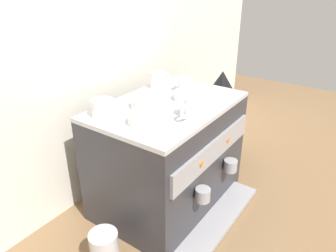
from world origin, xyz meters
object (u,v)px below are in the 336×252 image
(espresso_machine, at_px, (169,155))
(milk_pitcher, at_px, (105,250))
(ceramic_cup_2, at_px, (159,80))
(ceramic_bowl_1, at_px, (186,96))
(ceramic_bowl_2, at_px, (147,103))
(ceramic_cup_3, at_px, (184,85))
(ceramic_bowl_0, at_px, (146,119))
(ceramic_cup_0, at_px, (192,108))
(coffee_grinder, at_px, (219,114))
(ceramic_cup_1, at_px, (103,108))

(espresso_machine, relative_size, milk_pitcher, 4.36)
(ceramic_cup_2, relative_size, ceramic_bowl_1, 1.08)
(espresso_machine, xyz_separation_m, ceramic_bowl_2, (-0.08, 0.05, 0.25))
(ceramic_cup_3, relative_size, ceramic_bowl_2, 0.73)
(ceramic_bowl_0, bearing_deg, ceramic_cup_0, -38.98)
(ceramic_bowl_0, xyz_separation_m, ceramic_bowl_1, (0.27, 0.01, 0.00))
(espresso_machine, xyz_separation_m, ceramic_cup_3, (0.16, 0.03, 0.27))
(espresso_machine, xyz_separation_m, ceramic_bowl_0, (-0.19, -0.04, 0.25))
(coffee_grinder, distance_m, milk_pitcher, 0.93)
(ceramic_bowl_0, relative_size, ceramic_bowl_2, 1.06)
(ceramic_bowl_2, relative_size, coffee_grinder, 0.25)
(espresso_machine, xyz_separation_m, coffee_grinder, (0.48, 0.01, 0.02))
(espresso_machine, distance_m, ceramic_bowl_0, 0.31)
(ceramic_bowl_2, bearing_deg, coffee_grinder, -4.26)
(ceramic_cup_3, relative_size, coffee_grinder, 0.18)
(ceramic_cup_0, relative_size, ceramic_cup_1, 0.89)
(espresso_machine, bearing_deg, ceramic_cup_2, 47.88)
(ceramic_cup_1, bearing_deg, ceramic_cup_3, -14.38)
(ceramic_bowl_2, bearing_deg, milk_pitcher, -167.48)
(ceramic_cup_1, distance_m, coffee_grinder, 0.76)
(ceramic_cup_0, distance_m, coffee_grinder, 0.62)
(espresso_machine, relative_size, ceramic_bowl_0, 4.96)
(ceramic_cup_1, relative_size, ceramic_cup_2, 1.07)
(milk_pitcher, bearing_deg, ceramic_bowl_2, 12.52)
(ceramic_bowl_0, xyz_separation_m, milk_pitcher, (-0.24, 0.01, -0.41))
(espresso_machine, relative_size, ceramic_cup_0, 6.03)
(ceramic_cup_1, bearing_deg, ceramic_bowl_1, -26.55)
(ceramic_cup_3, xyz_separation_m, ceramic_bowl_2, (-0.23, 0.02, -0.02))
(ceramic_cup_2, distance_m, ceramic_bowl_1, 0.18)
(ceramic_cup_3, bearing_deg, coffee_grinder, -3.60)
(milk_pitcher, bearing_deg, ceramic_cup_2, 17.44)
(ceramic_bowl_0, height_order, ceramic_bowl_1, ceramic_bowl_1)
(ceramic_cup_0, bearing_deg, ceramic_bowl_1, 38.25)
(ceramic_bowl_1, bearing_deg, ceramic_bowl_0, -177.99)
(ceramic_cup_1, bearing_deg, ceramic_cup_2, 3.38)
(ceramic_cup_0, bearing_deg, coffee_grinder, 15.22)
(milk_pitcher, bearing_deg, ceramic_cup_3, 5.57)
(ceramic_cup_1, height_order, coffee_grinder, ceramic_cup_1)
(ceramic_cup_2, xyz_separation_m, ceramic_bowl_1, (-0.05, -0.18, -0.02))
(ceramic_bowl_0, bearing_deg, ceramic_cup_1, 103.16)
(ceramic_cup_1, bearing_deg, ceramic_bowl_0, -76.84)
(ceramic_cup_2, xyz_separation_m, ceramic_bowl_0, (-0.32, -0.18, -0.02))
(ceramic_cup_2, relative_size, ceramic_bowl_2, 0.91)
(espresso_machine, distance_m, ceramic_cup_0, 0.31)
(espresso_machine, bearing_deg, coffee_grinder, 0.95)
(ceramic_cup_2, bearing_deg, coffee_grinder, -21.83)
(espresso_machine, distance_m, ceramic_bowl_2, 0.27)
(ceramic_cup_1, height_order, ceramic_cup_3, same)
(ceramic_cup_2, xyz_separation_m, ceramic_cup_3, (0.02, -0.12, -0.00))
(ceramic_cup_3, bearing_deg, ceramic_bowl_0, -169.20)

